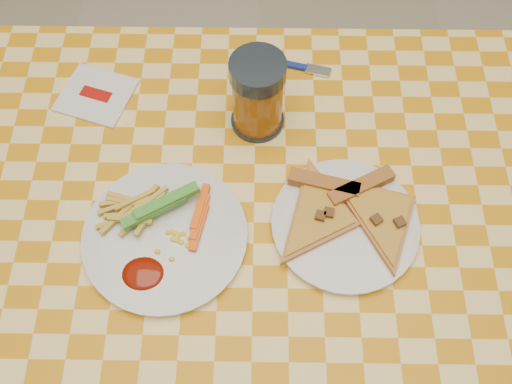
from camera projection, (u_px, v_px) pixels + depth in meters
ground at (255, 354)px, 1.53m from camera, size 8.00×8.00×0.00m
table at (254, 261)px, 0.93m from camera, size 1.28×0.88×0.76m
plate_left at (165, 237)px, 0.86m from camera, size 0.27×0.27×0.01m
plate_right at (345, 225)px, 0.87m from camera, size 0.27×0.27×0.01m
fries_veggies at (159, 223)px, 0.86m from camera, size 0.19×0.17×0.04m
pizza_slices at (347, 212)px, 0.87m from camera, size 0.30×0.25×0.02m
drink_glass at (258, 95)px, 0.91m from camera, size 0.09×0.09×0.15m
napkin at (96, 95)px, 0.99m from camera, size 0.15×0.14×0.01m
fork at (293, 65)px, 1.02m from camera, size 0.14×0.05×0.01m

